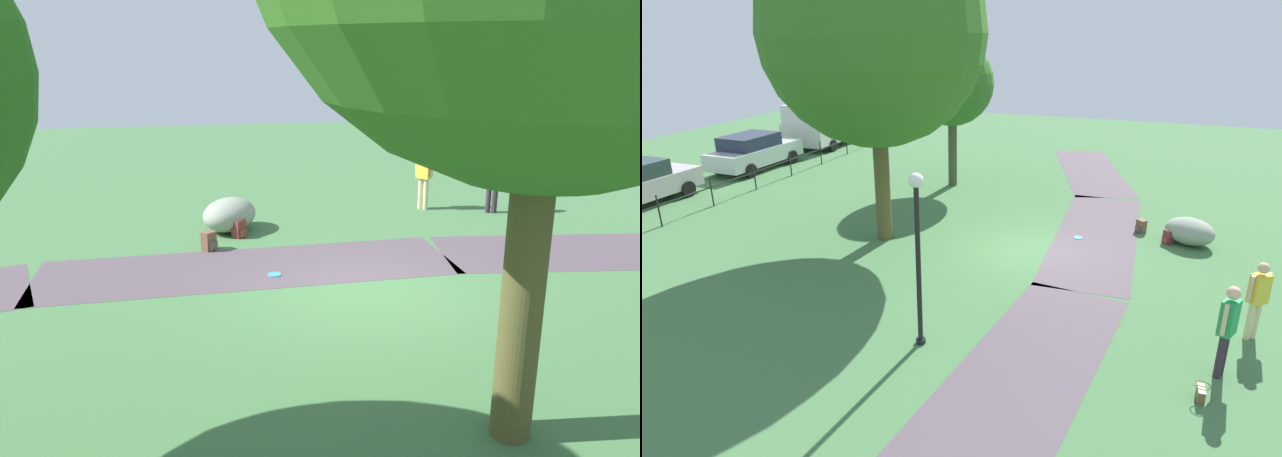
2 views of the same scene
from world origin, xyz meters
TOP-DOWN VIEW (x-y plane):
  - ground_plane at (0.00, 0.00)m, footprint 48.00×48.00m
  - footpath_segment_near at (-6.03, -1.24)m, footprint 8.23×3.32m
  - footpath_segment_mid at (1.94, -1.59)m, footprint 8.07×2.62m
  - lawn_boulder at (2.20, -4.21)m, footprint 1.73×1.83m
  - woman_with_handbag at (-4.48, -4.65)m, footprint 0.48×0.37m
  - man_near_boulder at (-2.88, -5.32)m, footprint 0.41×0.43m
  - handbag_on_grass at (-5.36, -4.31)m, footprint 0.33×0.29m
  - backpack_by_boulder at (2.02, -3.64)m, footprint 0.35×0.35m
  - spare_backpack_on_lawn at (2.69, -2.84)m, footprint 0.35×0.35m
  - frisbee_on_grass at (1.50, -1.10)m, footprint 0.26×0.26m

SIDE VIEW (x-z plane):
  - ground_plane at x=0.00m, z-range 0.00..0.00m
  - footpath_segment_near at x=-6.03m, z-range 0.00..0.01m
  - footpath_segment_mid at x=1.94m, z-range 0.00..0.01m
  - frisbee_on_grass at x=1.50m, z-range 0.00..0.02m
  - handbag_on_grass at x=-5.36m, z-range -0.01..0.29m
  - backpack_by_boulder at x=2.02m, z-range -0.01..0.39m
  - spare_backpack_on_lawn at x=2.69m, z-range -0.01..0.39m
  - lawn_boulder at x=2.20m, z-range 0.00..0.77m
  - man_near_boulder at x=-2.88m, z-range 0.14..1.83m
  - woman_with_handbag at x=-4.48m, z-range 0.16..1.97m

